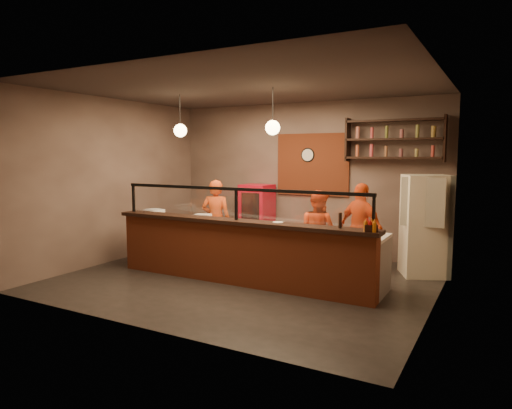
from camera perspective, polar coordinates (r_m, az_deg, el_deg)
The scene contains 29 objects.
floor at distance 7.86m, azimuth -1.29°, elevation -9.32°, with size 6.00×6.00×0.00m, color black.
ceiling at distance 7.65m, azimuth -1.35°, elevation 14.44°, with size 6.00×6.00×0.00m, color #3A302C.
wall_back at distance 9.83m, azimuth 6.03°, elevation 3.26°, with size 6.00×6.00×0.00m, color #756056.
wall_left at distance 9.45m, azimuth -17.27°, elevation 2.89°, with size 5.00×5.00×0.00m, color #756056.
wall_right at distance 6.62m, azimuth 21.78°, elevation 1.36°, with size 5.00×5.00×0.00m, color #756056.
wall_front at distance 5.58m, azimuth -14.32°, elevation 0.77°, with size 6.00×6.00×0.00m, color #756056.
brick_patch at distance 9.71m, azimuth 7.07°, elevation 4.98°, with size 1.60×0.04×1.30m, color #9A4021.
service_counter at distance 7.49m, azimuth -2.45°, elevation -6.18°, with size 4.60×0.25×1.00m, color #9A4021.
counter_ledge at distance 7.39m, azimuth -2.47°, elevation -2.16°, with size 4.70×0.37×0.06m, color black.
worktop_cabinet at distance 7.93m, azimuth -0.56°, elevation -6.02°, with size 4.60×0.75×0.85m, color gray.
worktop at distance 7.84m, azimuth -0.57°, elevation -2.81°, with size 4.60×0.75×0.05m, color white.
sneeze_guard at distance 7.35m, azimuth -2.48°, elevation 0.46°, with size 4.50×0.05×0.52m.
wall_shelving at distance 9.07m, azimuth 16.87°, elevation 7.82°, with size 1.84×0.28×0.85m.
wall_clock at distance 9.74m, azimuth 6.52°, elevation 6.17°, with size 0.30×0.30×0.04m, color black.
pendant_left at distance 8.59m, azimuth -9.45°, elevation 9.12°, with size 0.24×0.24×0.77m.
pendant_right at distance 7.57m, azimuth 2.10°, elevation 9.59°, with size 0.24×0.24×0.77m.
cook_left at distance 9.12m, azimuth -5.02°, elevation -1.97°, with size 0.59×0.39×1.62m, color #C74112.
cook_mid at distance 8.13m, azimuth 7.77°, elevation -3.46°, with size 0.73×0.57×1.50m, color red.
cook_right at distance 8.41m, azimuth 12.98°, elevation -2.85°, with size 0.94×0.39×1.61m, color #E64915.
fridge at distance 8.48m, azimuth 20.37°, elevation -2.47°, with size 0.74×0.69×1.76m, color #EDEAC8.
red_cooler at distance 10.01m, azimuth 0.12°, elevation -1.66°, with size 0.63×0.57×1.46m, color #B60C21.
pizza_dough at distance 7.35m, azimuth 6.12°, elevation -3.23°, with size 0.45×0.45×0.01m, color #F1E4CC.
prep_tub_a at distance 9.02m, azimuth -12.78°, elevation -1.12°, with size 0.30×0.24×0.15m, color silver.
prep_tub_b at distance 8.33m, azimuth -6.65°, elevation -1.67°, with size 0.27×0.22×0.14m, color silver.
prep_tub_c at distance 9.04m, azimuth -12.53°, elevation -1.07°, with size 0.32×0.26×0.16m, color silver.
rolling_pin at distance 8.79m, azimuth -8.38°, elevation -1.54°, with size 0.06×0.06×0.33m, color gold.
condiment_caddy at distance 6.47m, azimuth 14.14°, elevation -2.87°, with size 0.18×0.14×0.10m, color black.
pepper_mill at distance 6.66m, azimuth 10.48°, elevation -1.96°, with size 0.05×0.05×0.22m, color black.
small_plate at distance 7.09m, azimuth 2.75°, elevation -2.23°, with size 0.17×0.17×0.01m, color silver.
Camera 1 is at (3.80, -6.55, 2.12)m, focal length 32.00 mm.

